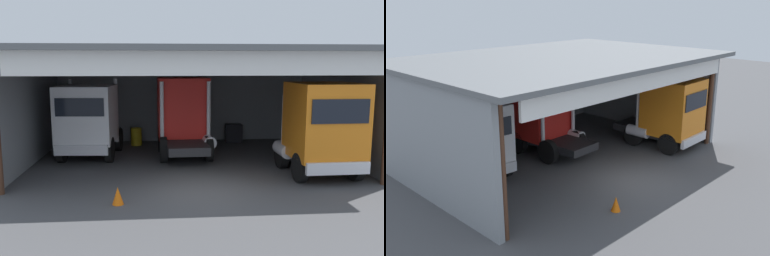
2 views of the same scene
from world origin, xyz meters
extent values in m
plane|color=#4C4C4F|center=(0.00, 0.00, 0.00)|extent=(80.00, 80.00, 0.00)
cube|color=gray|center=(0.00, 9.52, 2.38)|extent=(13.95, 0.24, 4.76)
cube|color=gray|center=(-6.98, 4.76, 2.38)|extent=(0.24, 9.52, 4.76)
cube|color=gray|center=(6.98, 4.76, 2.38)|extent=(0.24, 9.52, 4.76)
cube|color=slate|center=(0.00, 4.40, 4.86)|extent=(14.55, 10.24, 0.20)
cube|color=white|center=(0.00, -0.29, 4.41)|extent=(12.56, 0.12, 0.90)
cube|color=white|center=(-4.59, 4.96, 2.10)|extent=(2.57, 2.62, 2.55)
cube|color=black|center=(-4.68, 3.71, 2.54)|extent=(2.04, 0.20, 0.77)
cube|color=silver|center=(-4.68, 3.68, 0.72)|extent=(2.29, 0.32, 0.44)
cube|color=#232326|center=(-4.46, 6.93, 0.75)|extent=(2.05, 3.72, 0.36)
cylinder|color=silver|center=(-3.42, 6.26, 2.10)|extent=(0.18, 0.18, 3.06)
cylinder|color=silver|center=(-5.58, 6.41, 2.10)|extent=(0.18, 0.18, 3.06)
cylinder|color=silver|center=(-5.55, 6.71, 0.87)|extent=(0.64, 1.24, 0.56)
cylinder|color=black|center=(-3.58, 4.39, 0.57)|extent=(0.38, 1.16, 1.14)
cylinder|color=black|center=(-5.68, 4.54, 0.57)|extent=(0.38, 1.16, 1.14)
cylinder|color=black|center=(-3.41, 6.86, 0.57)|extent=(0.38, 1.16, 1.14)
cylinder|color=black|center=(-5.50, 7.01, 0.57)|extent=(0.38, 1.16, 1.14)
cube|color=red|center=(-0.24, 5.86, 2.26)|extent=(2.41, 2.57, 2.86)
cube|color=black|center=(-0.29, 7.12, 2.75)|extent=(1.98, 0.12, 0.86)
cube|color=silver|center=(-0.29, 7.15, 0.73)|extent=(2.21, 0.23, 0.44)
cube|color=#232326|center=(-0.19, 4.17, 0.76)|extent=(1.84, 3.13, 0.36)
cylinder|color=silver|center=(-1.24, 4.43, 2.07)|extent=(0.18, 0.18, 2.99)
cylinder|color=silver|center=(0.85, 4.49, 2.07)|extent=(0.18, 0.18, 2.99)
cylinder|color=silver|center=(0.85, 4.50, 0.88)|extent=(0.60, 1.22, 0.56)
cylinder|color=black|center=(-1.27, 6.32, 0.58)|extent=(0.34, 1.16, 1.15)
cylinder|color=black|center=(0.75, 6.39, 0.58)|extent=(0.34, 1.16, 1.15)
cylinder|color=black|center=(-1.20, 4.13, 0.58)|extent=(0.34, 1.16, 1.15)
cylinder|color=black|center=(0.82, 4.20, 0.58)|extent=(0.34, 1.16, 1.15)
cube|color=orange|center=(4.84, 1.21, 2.22)|extent=(2.50, 2.56, 2.83)
cube|color=black|center=(4.87, -0.06, 2.71)|extent=(2.07, 0.11, 0.85)
cube|color=silver|center=(4.87, -0.09, 0.70)|extent=(2.32, 0.21, 0.44)
cube|color=#232326|center=(4.80, 2.85, 0.73)|extent=(1.90, 3.03, 0.36)
cylinder|color=silver|center=(5.90, 2.64, 1.82)|extent=(0.18, 0.18, 2.54)
cylinder|color=silver|center=(3.71, 2.59, 1.82)|extent=(0.18, 0.18, 2.54)
cylinder|color=silver|center=(3.71, 2.53, 0.85)|extent=(0.59, 1.21, 0.56)
cylinder|color=black|center=(5.92, 0.74, 0.55)|extent=(0.33, 1.11, 1.10)
cylinder|color=black|center=(3.78, 0.69, 0.55)|extent=(0.33, 1.11, 1.10)
cylinder|color=black|center=(5.87, 2.88, 0.55)|extent=(0.33, 1.11, 1.10)
cylinder|color=black|center=(3.73, 2.83, 0.55)|extent=(0.33, 1.11, 1.10)
cylinder|color=gold|center=(-2.59, 8.20, 0.47)|extent=(0.58, 0.58, 0.93)
cube|color=black|center=(2.78, 8.66, 0.50)|extent=(0.90, 0.60, 1.00)
cone|color=orange|center=(-2.70, -1.20, 0.28)|extent=(0.36, 0.36, 0.56)
camera|label=1|loc=(-1.43, -13.59, 4.36)|focal=38.30mm
camera|label=2|loc=(-14.08, -10.18, 7.59)|focal=40.47mm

